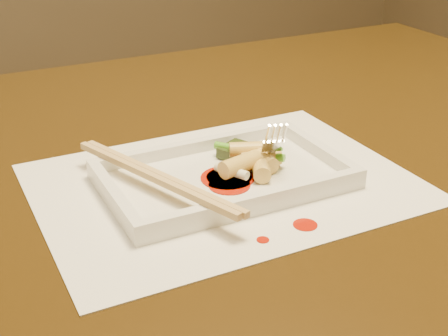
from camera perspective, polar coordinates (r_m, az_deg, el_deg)
name	(u,v)px	position (r m, az deg, el deg)	size (l,w,h in m)	color
table	(192,233)	(0.79, -2.92, -5.95)	(1.40, 0.90, 0.75)	black
placemat	(224,183)	(0.68, 0.00, -1.42)	(0.40, 0.30, 0.00)	white
sauce_splatter_a	(305,225)	(0.61, 7.44, -5.17)	(0.02, 0.02, 0.00)	#AE1705
sauce_splatter_b	(263,240)	(0.58, 3.57, -6.57)	(0.01, 0.01, 0.00)	#AE1705
plate_base	(224,180)	(0.68, 0.00, -1.06)	(0.26, 0.16, 0.01)	white
plate_rim_far	(196,146)	(0.74, -2.59, 2.04)	(0.26, 0.01, 0.01)	white
plate_rim_near	(258,200)	(0.62, 3.09, -2.93)	(0.26, 0.01, 0.01)	white
plate_rim_left	(114,195)	(0.64, -10.05, -2.44)	(0.01, 0.14, 0.01)	white
plate_rim_right	(319,149)	(0.73, 8.69, 1.69)	(0.01, 0.14, 0.01)	white
veg_piece	(235,151)	(0.72, 1.06, 1.61)	(0.04, 0.03, 0.01)	black
scallion_white	(232,171)	(0.66, 0.70, -0.28)	(0.01, 0.01, 0.04)	#EAEACC
scallion_green	(249,151)	(0.71, 2.32, 1.52)	(0.01, 0.01, 0.09)	#409618
chopstick_a	(152,177)	(0.64, -6.56, -0.84)	(0.01, 0.24, 0.01)	tan
chopstick_b	(160,176)	(0.64, -5.89, -0.69)	(0.01, 0.24, 0.01)	tan
fork	(273,97)	(0.70, 4.52, 6.47)	(0.09, 0.10, 0.14)	silver
sauce_blob_0	(229,185)	(0.66, 0.50, -1.57)	(0.04, 0.04, 0.00)	#AE1705
sauce_blob_1	(227,178)	(0.67, 0.32, -0.90)	(0.06, 0.06, 0.00)	#AE1705
sauce_blob_2	(229,177)	(0.67, 0.48, -0.86)	(0.05, 0.05, 0.00)	#AE1705
rice_cake_0	(260,166)	(0.68, 3.36, 0.17)	(0.02, 0.02, 0.05)	#E7D06C
rice_cake_1	(262,159)	(0.70, 3.50, 0.87)	(0.02, 0.02, 0.05)	#E7D06C
rice_cake_2	(240,164)	(0.67, 1.51, 0.33)	(0.02, 0.02, 0.05)	#E7D06C
rice_cake_3	(261,159)	(0.70, 3.37, 0.85)	(0.02, 0.02, 0.05)	#E7D06C
rice_cake_4	(253,162)	(0.69, 2.64, 0.60)	(0.02, 0.02, 0.05)	#E7D06C
rice_cake_5	(249,149)	(0.70, 2.27, 1.74)	(0.02, 0.02, 0.04)	#E7D06C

